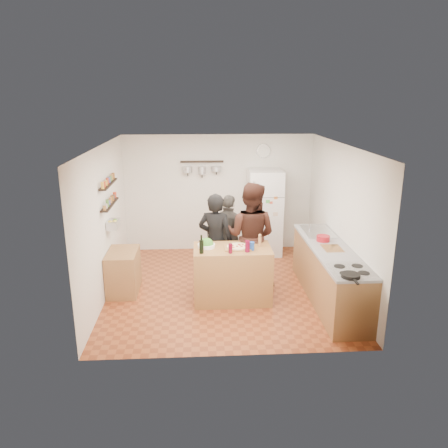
{
  "coord_description": "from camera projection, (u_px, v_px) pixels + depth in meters",
  "views": [
    {
      "loc": [
        -0.42,
        -7.07,
        3.27
      ],
      "look_at": [
        0.0,
        0.1,
        1.15
      ],
      "focal_mm": 35.0,
      "sensor_mm": 36.0,
      "label": 1
    }
  ],
  "objects": [
    {
      "name": "pizza_board",
      "position": [
        237.0,
        248.0,
        7.02
      ],
      "size": [
        0.42,
        0.34,
        0.02
      ],
      "primitive_type": "cube",
      "color": "olive",
      "rests_on": "prep_island"
    },
    {
      "name": "salad_bowl",
      "position": [
        206.0,
        246.0,
        7.05
      ],
      "size": [
        0.28,
        0.28,
        0.06
      ],
      "primitive_type": "cylinder",
      "color": "white",
      "rests_on": "prep_island"
    },
    {
      "name": "wine_bottle",
      "position": [
        201.0,
        247.0,
        6.77
      ],
      "size": [
        0.07,
        0.07,
        0.21
      ],
      "primitive_type": "cylinder",
      "color": "black",
      "rests_on": "prep_island"
    },
    {
      "name": "fridge",
      "position": [
        264.0,
        213.0,
        9.2
      ],
      "size": [
        0.7,
        0.68,
        1.8
      ],
      "primitive_type": "cube",
      "color": "white",
      "rests_on": "floor"
    },
    {
      "name": "stove_top",
      "position": [
        351.0,
        271.0,
        6.12
      ],
      "size": [
        0.6,
        0.62,
        0.02
      ],
      "primitive_type": "cube",
      "color": "white",
      "rests_on": "counter_run"
    },
    {
      "name": "pizza",
      "position": [
        237.0,
        246.0,
        7.01
      ],
      "size": [
        0.34,
        0.34,
        0.02
      ],
      "primitive_type": "cylinder",
      "color": "beige",
      "rests_on": "pizza_board"
    },
    {
      "name": "salt_canister",
      "position": [
        252.0,
        246.0,
        6.92
      ],
      "size": [
        0.08,
        0.08,
        0.13
      ],
      "primitive_type": "cylinder",
      "color": "#1C439B",
      "rests_on": "prep_island"
    },
    {
      "name": "pot_rack",
      "position": [
        202.0,
        162.0,
        9.07
      ],
      "size": [
        0.9,
        0.04,
        0.04
      ],
      "primitive_type": "cube",
      "color": "black",
      "rests_on": "back_wall"
    },
    {
      "name": "person_back",
      "position": [
        229.0,
        236.0,
        8.09
      ],
      "size": [
        0.98,
        0.75,
        1.54
      ],
      "primitive_type": "imported",
      "rotation": [
        0.0,
        0.0,
        2.67
      ],
      "color": "#33302D",
      "rests_on": "floor"
    },
    {
      "name": "room_shell",
      "position": [
        223.0,
        214.0,
        7.74
      ],
      "size": [
        4.2,
        4.2,
        4.2
      ],
      "color": "brown",
      "rests_on": "ground"
    },
    {
      "name": "produce_basket",
      "position": [
        113.0,
        224.0,
        7.48
      ],
      "size": [
        0.18,
        0.35,
        0.14
      ],
      "primitive_type": "cube",
      "color": "silver",
      "rests_on": "left_wall"
    },
    {
      "name": "sink",
      "position": [
        318.0,
        232.0,
        7.85
      ],
      "size": [
        0.5,
        0.8,
        0.03
      ],
      "primitive_type": "cube",
      "color": "silver",
      "rests_on": "counter_run"
    },
    {
      "name": "skillet",
      "position": [
        351.0,
        276.0,
        5.87
      ],
      "size": [
        0.26,
        0.26,
        0.05
      ],
      "primitive_type": "cylinder",
      "color": "black",
      "rests_on": "stove_top"
    },
    {
      "name": "person_center",
      "position": [
        250.0,
        236.0,
        7.55
      ],
      "size": [
        1.12,
        1.02,
        1.88
      ],
      "primitive_type": "imported",
      "rotation": [
        0.0,
        0.0,
        2.73
      ],
      "color": "black",
      "rests_on": "floor"
    },
    {
      "name": "prep_island",
      "position": [
        232.0,
        274.0,
        7.17
      ],
      "size": [
        1.25,
        0.72,
        0.91
      ],
      "primitive_type": "cube",
      "color": "#976337",
      "rests_on": "floor"
    },
    {
      "name": "cutting_board",
      "position": [
        332.0,
        249.0,
        6.99
      ],
      "size": [
        0.3,
        0.4,
        0.02
      ],
      "primitive_type": "cube",
      "color": "olive",
      "rests_on": "counter_run"
    },
    {
      "name": "wine_glass_near",
      "position": [
        230.0,
        248.0,
        6.78
      ],
      "size": [
        0.06,
        0.06,
        0.15
      ],
      "primitive_type": "cylinder",
      "color": "#54071A",
      "rests_on": "prep_island"
    },
    {
      "name": "counter_run",
      "position": [
        329.0,
        274.0,
        7.16
      ],
      "size": [
        0.63,
        2.63,
        0.9
      ],
      "primitive_type": "cube",
      "color": "#9E7042",
      "rests_on": "floor"
    },
    {
      "name": "pepper_mill",
      "position": [
        260.0,
        241.0,
        7.09
      ],
      "size": [
        0.05,
        0.05,
        0.17
      ],
      "primitive_type": "cylinder",
      "color": "#AB7547",
      "rests_on": "prep_island"
    },
    {
      "name": "wine_glass_far",
      "position": [
        247.0,
        246.0,
        6.83
      ],
      "size": [
        0.07,
        0.07,
        0.18
      ],
      "primitive_type": "cylinder",
      "color": "#5E0823",
      "rests_on": "prep_island"
    },
    {
      "name": "red_bowl",
      "position": [
        323.0,
        238.0,
        7.32
      ],
      "size": [
        0.22,
        0.22,
        0.09
      ],
      "primitive_type": "cylinder",
      "color": "maroon",
      "rests_on": "counter_run"
    },
    {
      "name": "side_table",
      "position": [
        123.0,
        272.0,
        7.49
      ],
      "size": [
        0.5,
        0.8,
        0.73
      ],
      "primitive_type": "cube",
      "color": "#AC7648",
      "rests_on": "floor"
    },
    {
      "name": "spice_shelf_upper",
      "position": [
        108.0,
        184.0,
        7.28
      ],
      "size": [
        0.12,
        1.0,
        0.02
      ],
      "primitive_type": "cube",
      "color": "black",
      "rests_on": "left_wall"
    },
    {
      "name": "person_left",
      "position": [
        216.0,
        241.0,
        7.6
      ],
      "size": [
        0.71,
        0.58,
        1.68
      ],
      "primitive_type": "imported",
      "rotation": [
        0.0,
        0.0,
        2.82
      ],
      "color": "black",
      "rests_on": "floor"
    },
    {
      "name": "spice_shelf_lower",
      "position": [
        110.0,
        204.0,
        7.38
      ],
      "size": [
        0.12,
        1.0,
        0.02
      ],
      "primitive_type": "cube",
      "color": "black",
      "rests_on": "left_wall"
    },
    {
      "name": "wall_clock",
      "position": [
        264.0,
        151.0,
        9.16
      ],
      "size": [
        0.3,
        0.03,
        0.3
      ],
      "primitive_type": "cylinder",
      "rotation": [
        1.57,
        0.0,
        0.0
      ],
      "color": "silver",
      "rests_on": "back_wall"
    }
  ]
}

